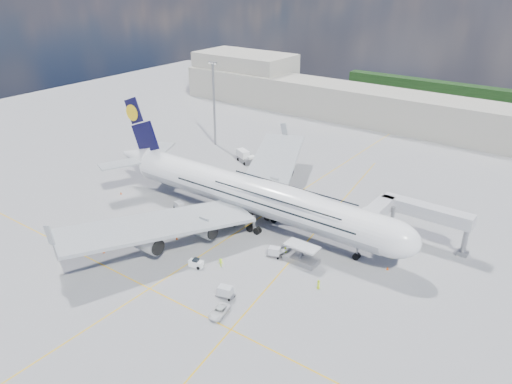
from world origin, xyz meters
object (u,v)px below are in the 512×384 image
Objects in this scene: light_mast at (214,103)px; dolly_nose_near at (274,252)px; airliner at (252,195)px; cone_wing_right_outer at (104,251)px; dolly_row_a at (151,217)px; catering_truck_inner at (258,189)px; cone_wing_left_outer at (267,175)px; dolly_nose_far at (225,291)px; service_van at (219,312)px; cone_tail at (121,193)px; crew_tug at (221,263)px; dolly_row_b at (148,223)px; catering_truck_outer at (245,157)px; crew_loader at (285,252)px; cargo_loader at (301,256)px; jet_bridge at (406,213)px; dolly_row_c at (176,221)px; crew_wing at (149,246)px; baggage_tug at (196,263)px; crew_van at (318,284)px; cone_wing_right_inner at (177,238)px; cone_nose at (388,268)px; dolly_back at (179,205)px; cone_wing_left_inner at (289,194)px.

light_mast is 7.69× the size of dolly_nose_near.
airliner reaches higher than cone_wing_right_outer.
catering_truck_inner is at bearing 41.22° from dolly_row_a.
cone_wing_left_outer is at bearing 86.00° from cone_wing_right_outer.
service_van is (2.25, -4.32, -0.45)m from dolly_nose_far.
crew_tug is at bearing -14.34° from cone_tail.
dolly_row_b is at bearing -22.47° from cone_tail.
catering_truck_outer is 3.42× the size of crew_loader.
cargo_loader reaches higher than catering_truck_outer.
dolly_row_c is (-42.47, -21.24, -5.86)m from jet_bridge.
crew_wing is (-26.44, -13.97, -0.39)m from cargo_loader.
airliner is 23.66× the size of dolly_row_a.
cone_wing_right_outer is (-17.98, -7.03, -0.44)m from baggage_tug.
crew_van is at bearing -44.41° from catering_truck_inner.
baggage_tug is 33.42m from catering_truck_inner.
dolly_row_b is at bearing 176.88° from cone_wing_right_inner.
light_mast is at bearing 121.84° from dolly_nose_near.
airliner is 19.10m from crew_tug.
crew_loader is 12.77m from crew_tug.
cone_wing_left_outer is (-12.76, 23.74, -6.62)m from airliner.
crew_van reaches higher than crew_wing.
cone_nose is at bearing 74.43° from crew_loader.
catering_truck_outer is (-16.04, 15.89, -0.08)m from catering_truck_inner.
airliner is at bearing -41.00° from light_mast.
baggage_tug is at bearing 135.09° from service_van.
baggage_tug is (19.33, -15.58, -0.24)m from dolly_back.
crew_van is at bearing 47.44° from service_van.
cargo_loader is 2.64× the size of dolly_back.
dolly_row_c is at bearing -153.43° from jet_bridge.
cargo_loader is 4.49× the size of crew_loader.
dolly_row_b reaches higher than cone_wing_left_inner.
light_mast is 80.61m from crew_van.
dolly_row_c is at bearing -12.02° from dolly_row_a.
cone_wing_left_outer reaches higher than dolly_row_a.
dolly_row_a is 1.18× the size of dolly_row_b.
catering_truck_outer is (-25.08, 48.05, 0.92)m from baggage_tug.
crew_van is (36.50, -2.35, -0.11)m from dolly_row_c.
catering_truck_inner reaches higher than dolly_row_a.
dolly_nose_near is (-18.12, -19.30, -5.84)m from jet_bridge.
crew_loader is 2.96× the size of cone_wing_right_outer.
dolly_row_b is 31.26m from crew_loader.
cone_wing_left_inner is 0.86× the size of cone_wing_right_inner.
baggage_tug is (-10.28, 3.91, -0.33)m from dolly_nose_far.
light_mast is 3.92× the size of catering_truck_outer.
crew_van is 58.92m from cone_tail.
light_mast is 80.42m from cone_nose.
catering_truck_inner is at bearing 121.34° from airliner.
light_mast is 79.68m from dolly_nose_far.
dolly_row_c reaches higher than crew_wing.
cone_wing_right_inner is at bearing -83.67° from cone_wing_left_outer.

